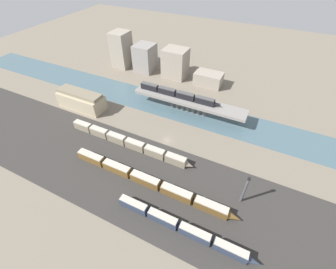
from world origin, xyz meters
TOP-DOWN VIEW (x-y plane):
  - ground_plane at (0.00, 0.00)m, footprint 400.00×400.00m
  - railbed_yard at (0.00, -24.00)m, footprint 280.00×42.00m
  - river_water at (0.00, 26.00)m, footprint 320.00×21.66m
  - bridge at (0.00, 26.00)m, footprint 61.66×9.43m
  - train_on_bridge at (-6.24, 26.00)m, footprint 46.00×2.68m
  - train_yard_near at (23.30, -36.59)m, footprint 49.08×2.67m
  - train_yard_mid at (4.63, -25.39)m, footprint 70.06×3.18m
  - train_yard_far at (-14.67, -10.91)m, footprint 63.11×3.05m
  - warehouse_building at (-54.41, 3.79)m, footprint 26.50×10.21m
  - signal_tower at (38.51, -16.99)m, footprint 1.00×0.86m
  - city_block_far_left at (-63.89, 57.50)m, footprint 11.36×12.90m
  - city_block_left at (-45.68, 58.60)m, footprint 12.68×13.48m
  - city_block_center at (-23.22, 59.59)m, footprint 15.14×13.03m
  - city_block_right at (0.55, 58.37)m, footprint 17.20×10.77m

SIDE VIEW (x-z plane):
  - ground_plane at x=0.00m, z-range 0.00..0.00m
  - river_water at x=0.00m, z-range 0.00..0.01m
  - railbed_yard at x=0.00m, z-range 0.00..0.01m
  - train_yard_mid at x=4.63m, z-range -0.04..3.81m
  - train_yard_near at x=23.30m, z-range -0.04..3.88m
  - train_yard_far at x=-14.67m, z-range -0.03..4.09m
  - city_block_right at x=0.55m, z-range 0.00..8.08m
  - warehouse_building at x=-54.41m, z-range -0.25..9.74m
  - bridge at x=0.00m, z-range 2.37..9.83m
  - signal_tower at x=38.51m, z-range -0.03..13.95m
  - city_block_left at x=-45.68m, z-range 0.00..17.88m
  - train_on_bridge at x=-6.24m, z-range 7.42..11.04m
  - city_block_center at x=-23.22m, z-range 0.00..18.57m
  - city_block_far_left at x=-63.89m, z-range 0.00..23.87m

